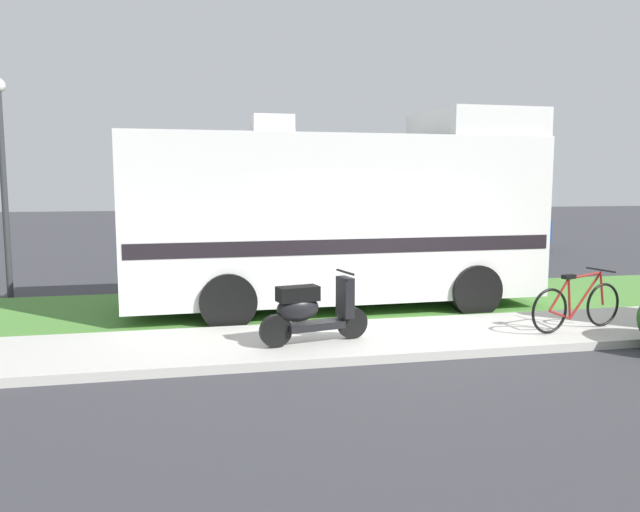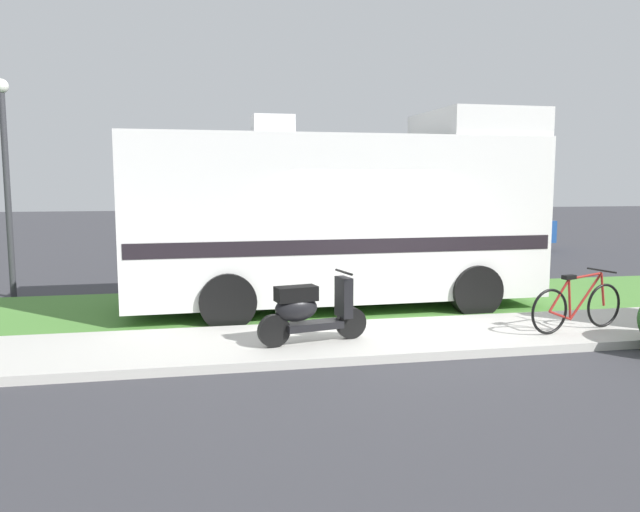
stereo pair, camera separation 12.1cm
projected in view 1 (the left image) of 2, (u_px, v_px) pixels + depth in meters
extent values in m
plane|color=#38383D|center=(369.00, 324.00, 10.13)|extent=(80.00, 80.00, 0.00)
cube|color=beige|center=(393.00, 338.00, 8.95)|extent=(24.00, 2.00, 0.12)
cube|color=#4C8438|center=(347.00, 303.00, 11.58)|extent=(24.00, 3.40, 0.08)
cube|color=silver|center=(333.00, 216.00, 11.07)|extent=(7.27, 2.56, 2.78)
cube|color=silver|center=(474.00, 126.00, 11.49)|extent=(1.85, 2.32, 0.50)
cube|color=black|center=(333.00, 240.00, 11.12)|extent=(7.12, 2.58, 0.24)
cube|color=black|center=(514.00, 188.00, 11.83)|extent=(0.12, 2.04, 0.90)
cube|color=silver|center=(272.00, 126.00, 10.63)|extent=(0.71, 0.62, 0.36)
cylinder|color=black|center=(423.00, 271.00, 12.84)|extent=(0.91, 0.30, 0.90)
cylinder|color=black|center=(475.00, 291.00, 10.62)|extent=(0.91, 0.30, 0.90)
cylinder|color=black|center=(218.00, 279.00, 11.88)|extent=(0.91, 0.30, 0.90)
cylinder|color=black|center=(228.00, 302.00, 9.66)|extent=(0.91, 0.30, 0.90)
cylinder|color=black|center=(352.00, 323.00, 8.69)|extent=(0.45, 0.19, 0.44)
cylinder|color=black|center=(276.00, 331.00, 8.22)|extent=(0.45, 0.19, 0.44)
cube|color=black|center=(315.00, 325.00, 8.45)|extent=(0.84, 0.44, 0.10)
cube|color=black|center=(298.00, 294.00, 8.30)|extent=(0.60, 0.37, 0.20)
ellipsoid|color=black|center=(298.00, 308.00, 8.32)|extent=(0.65, 0.42, 0.36)
cube|color=black|center=(345.00, 297.00, 8.60)|extent=(0.20, 0.34, 0.56)
cylinder|color=black|center=(345.00, 272.00, 8.56)|extent=(0.14, 0.50, 0.04)
sphere|color=white|center=(345.00, 284.00, 8.58)|extent=(0.12, 0.12, 0.12)
torus|color=black|center=(603.00, 305.00, 9.39)|extent=(0.66, 0.19, 0.67)
torus|color=black|center=(550.00, 311.00, 8.94)|extent=(0.66, 0.19, 0.67)
cylinder|color=maroon|center=(585.00, 295.00, 9.21)|extent=(0.60, 0.17, 0.67)
cylinder|color=maroon|center=(569.00, 299.00, 9.08)|extent=(0.11, 0.06, 0.60)
cylinder|color=maroon|center=(585.00, 276.00, 9.16)|extent=(0.64, 0.18, 0.09)
cylinder|color=maroon|center=(560.00, 315.00, 9.03)|extent=(0.42, 0.13, 0.18)
cylinder|color=maroon|center=(559.00, 295.00, 8.98)|extent=(0.37, 0.12, 0.47)
cylinder|color=maroon|center=(602.00, 289.00, 9.34)|extent=(0.13, 0.06, 0.51)
cube|color=black|center=(569.00, 277.00, 9.02)|extent=(0.22, 0.14, 0.06)
cylinder|color=black|center=(601.00, 270.00, 9.28)|extent=(0.14, 0.51, 0.03)
cube|color=#1E2328|center=(321.00, 230.00, 16.01)|extent=(2.51, 2.06, 1.57)
cube|color=black|center=(321.00, 211.00, 15.95)|extent=(2.39, 2.07, 0.44)
cube|color=#1E2328|center=(420.00, 244.00, 16.45)|extent=(3.04, 2.09, 0.73)
cylinder|color=black|center=(319.00, 260.00, 15.16)|extent=(0.77, 0.28, 0.76)
cylinder|color=black|center=(309.00, 252.00, 16.96)|extent=(0.77, 0.28, 0.76)
cylinder|color=black|center=(444.00, 258.00, 15.63)|extent=(0.77, 0.28, 0.76)
cylinder|color=black|center=(422.00, 250.00, 17.44)|extent=(0.77, 0.28, 0.76)
cube|color=#1E478C|center=(419.00, 221.00, 20.15)|extent=(2.67, 2.28, 1.48)
cube|color=black|center=(419.00, 207.00, 20.10)|extent=(2.54, 2.29, 0.44)
cube|color=#1E478C|center=(494.00, 230.00, 20.98)|extent=(3.22, 2.32, 0.73)
cylinder|color=black|center=(427.00, 243.00, 19.22)|extent=(0.78, 0.30, 0.76)
cylinder|color=black|center=(401.00, 238.00, 21.13)|extent=(0.78, 0.30, 0.76)
cylinder|color=black|center=(520.00, 240.00, 20.16)|extent=(0.78, 0.30, 0.76)
cylinder|color=black|center=(487.00, 235.00, 22.07)|extent=(0.78, 0.30, 0.76)
cylinder|color=#333338|center=(5.00, 197.00, 12.07)|extent=(0.12, 0.12, 4.01)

